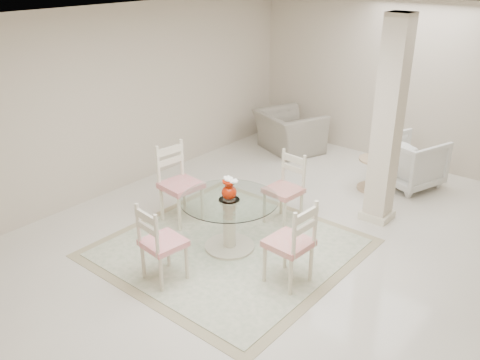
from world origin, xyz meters
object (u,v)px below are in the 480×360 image
Objects in this scene: red_vase at (229,189)px; dining_chair_east at (294,239)px; column at (388,123)px; dining_table at (229,224)px; armchair_white at (410,162)px; side_table at (373,175)px; dining_chair_south at (158,239)px; recliner_taupe at (289,131)px; dining_chair_north at (287,183)px; dining_chair_west at (177,178)px.

dining_chair_east is (1.01, -0.13, -0.23)m from red_vase.
red_vase is (-1.03, -1.89, -0.55)m from column.
armchair_white is at bearing 74.24° from dining_table.
column reaches higher than side_table.
dining_chair_south is 0.93× the size of recliner_taupe.
dining_chair_north reaches higher than recliner_taupe.
dining_table is 1.13× the size of dining_chair_south.
dining_chair_east is 3.35m from armchair_white.
dining_table is 4.23× the size of red_vase.
dining_chair_west is 1.06× the size of recliner_taupe.
column is 1.49m from dining_chair_north.
dining_chair_south is (-0.26, -2.02, -0.01)m from dining_chair_north.
red_vase is at bearing -92.69° from dining_chair_north.
armchair_white is (-0.13, 1.32, -0.96)m from column.
dining_table is at bearing 92.59° from armchair_white.
dining_chair_south is (-1.14, -0.88, -0.03)m from dining_chair_east.
armchair_white is at bearing 74.23° from red_vase.
dining_chair_west is (-2.03, 0.26, 0.04)m from dining_chair_east.
column is 2.38m from dining_table.
column reaches higher than recliner_taupe.
armchair_white is (1.04, 4.22, -0.16)m from dining_chair_south.
dining_table is at bearing -92.68° from dining_chair_north.
dining_chair_west reaches higher than dining_table.
dining_chair_east is at bearing 110.18° from armchair_white.
dining_chair_north is (-0.91, -0.88, -0.79)m from column.
red_vase is 1.05m from dining_chair_east.
dining_chair_west is 1.14× the size of dining_chair_south.
dining_chair_south is 4.49m from recliner_taupe.
dining_chair_west reaches higher than dining_chair_north.
red_vase is 3.36m from armchair_white.
dining_chair_north reaches higher than dining_table.
dining_table is at bearing -90.61° from dining_chair_south.
dining_table is 1.05× the size of recliner_taupe.
dining_chair_west is 2.34× the size of side_table.
dining_chair_west reaches higher than side_table.
red_vase reaches higher than side_table.
column reaches higher than dining_chair_south.
armchair_white is 1.70× the size of side_table.
column is at bearing -105.14° from dining_chair_south.
column is 1.64m from armchair_white.
dining_table is 3.58m from recliner_taupe.
column reaches higher than dining_chair_west.
dining_chair_north is at bearing 82.78° from red_vase.
dining_chair_north is at bearing 145.43° from recliner_taupe.
dining_chair_west is at bearing 172.84° from red_vase.
dining_chair_west is at bearing 118.54° from recliner_taupe.
dining_chair_south is at bearing -92.76° from dining_chair_north.
dining_chair_east is (-0.02, -2.01, -0.77)m from column.
column is 2.16m from dining_chair_east.
dining_chair_north reaches higher than dining_chair_south.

